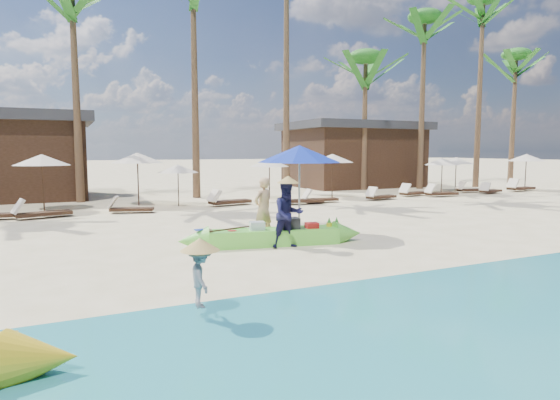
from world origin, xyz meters
name	(u,v)px	position (x,y,z in m)	size (l,w,h in m)	color
ground	(265,258)	(0.00, 0.00, 0.00)	(240.00, 240.00, 0.00)	#FCE7BA
wet_sand_strip	(415,337)	(0.00, -5.00, 0.00)	(240.00, 4.50, 0.01)	tan
green_canoe	(274,236)	(0.77, 1.22, 0.23)	(5.36, 1.30, 0.69)	#69DD43
tourist	(263,208)	(0.86, 2.13, 0.85)	(0.62, 0.40, 1.69)	tan
vendor_green	(288,214)	(0.96, 0.77, 0.84)	(0.81, 0.63, 1.67)	#15163C
vendor_yellow	(200,277)	(-2.35, -3.20, 0.62)	(0.57, 0.33, 0.88)	gray
blue_umbrella	(299,154)	(2.04, 2.27, 2.32)	(2.38, 2.38, 2.56)	#99999E
resort_parasol_4	(42,160)	(-4.81, 11.36, 2.05)	(2.21, 2.21, 2.27)	#372216
lounger_4_right	(39,212)	(-4.89, 9.05, 0.22)	(2.02, 1.06, 0.66)	#372216
resort_parasol_5	(137,158)	(-1.08, 11.70, 2.10)	(2.26, 2.26, 2.33)	#372216
lounger_5_left	(129,208)	(-1.81, 9.28, 0.19)	(1.78, 1.03, 0.58)	#372216
resort_parasol_6	(178,169)	(0.47, 10.72, 1.64)	(1.76, 1.76, 1.82)	#372216
lounger_6_left	(227,201)	(2.45, 9.99, 0.22)	(2.04, 0.90, 0.67)	#372216
lounger_6_right	(228,201)	(2.47, 10.00, 0.21)	(1.94, 1.01, 0.63)	#372216
resort_parasol_7	(269,163)	(5.23, 11.68, 1.82)	(1.96, 1.96, 2.02)	#372216
lounger_7_left	(300,200)	(5.62, 9.09, 0.22)	(1.98, 0.90, 0.65)	#372216
lounger_7_right	(318,199)	(6.69, 9.34, 0.19)	(1.74, 0.70, 0.58)	#372216
resort_parasol_8	(332,158)	(8.51, 11.11, 2.03)	(2.19, 2.19, 2.25)	#372216
lounger_8_left	(380,196)	(10.02, 9.11, 0.20)	(1.81, 0.87, 0.59)	#372216
resort_parasol_9	(442,162)	(15.19, 10.36, 1.81)	(1.95, 1.95, 2.01)	#372216
lounger_9_left	(412,192)	(12.81, 10.00, 0.21)	(1.89, 0.92, 0.62)	#372216
lounger_9_right	(440,193)	(13.96, 9.17, 0.21)	(1.86, 0.71, 0.62)	#372216
resort_parasol_10	(456,161)	(16.98, 11.10, 1.84)	(1.98, 1.98, 2.04)	#372216
lounger_10_left	(490,190)	(17.78, 9.29, 0.20)	(1.81, 0.96, 0.59)	#372216
lounger_10_right	(469,189)	(17.32, 10.34, 0.19)	(1.78, 0.80, 0.58)	#372216
resort_parasol_11	(526,158)	(21.66, 10.07, 2.00)	(2.15, 2.15, 2.21)	#372216
lounger_11_left	(520,187)	(20.74, 9.71, 0.23)	(2.05, 0.77, 0.68)	#372216
palm_3	(72,14)	(-3.36, 14.27, 8.58)	(2.08, 2.08, 10.52)	brown
palm_4	(193,8)	(2.15, 14.01, 9.45)	(2.08, 2.08, 11.70)	brown
palm_6	(365,74)	(12.84, 14.52, 7.05)	(2.08, 2.08, 8.51)	brown
palm_7	(424,44)	(16.57, 13.68, 8.99)	(2.08, 2.08, 11.08)	brown
palm_8	(482,31)	(21.07, 13.33, 10.18)	(2.08, 2.08, 12.70)	brown
palm_9	(516,73)	(26.21, 14.81, 8.06)	(2.08, 2.08, 9.82)	brown
pavilion_east	(353,154)	(14.00, 17.50, 2.20)	(8.80, 6.60, 4.30)	#372216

